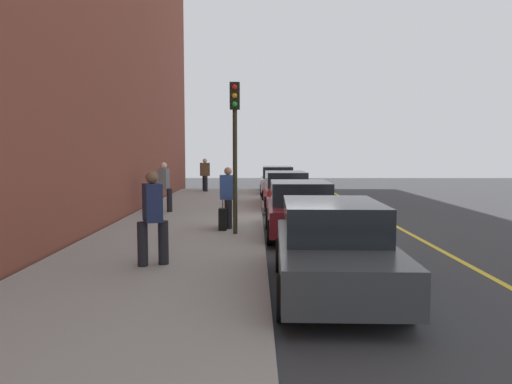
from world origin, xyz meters
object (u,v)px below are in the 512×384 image
Objects in this scene: rolling_suitcase at (223,219)px; parked_car_white at (278,180)px; traffic_light_pole at (235,131)px; pedestrian_blue_coat at (228,195)px; parked_car_red at (286,190)px; pedestrian_brown_coat at (205,174)px; parked_car_charcoal at (333,247)px; parked_car_maroon at (300,209)px; pedestrian_grey_coat at (164,185)px; pedestrian_navy_coat at (153,215)px.

parked_car_white is at bearing 170.82° from rolling_suitcase.
parked_car_white is 1.16× the size of traffic_light_pole.
pedestrian_blue_coat is 2.11m from traffic_light_pole.
parked_car_red is 2.63× the size of pedestrian_brown_coat.
parked_car_charcoal is (11.98, 0.05, -0.00)m from parked_car_red.
parked_car_maroon is 0.92× the size of parked_car_charcoal.
pedestrian_grey_coat is 1.86× the size of rolling_suitcase.
traffic_light_pole is (13.78, -1.75, 2.13)m from parked_car_white.
pedestrian_brown_coat is at bearing -171.09° from pedestrian_blue_coat.
pedestrian_brown_coat reaches higher than parked_car_charcoal.
parked_car_maroon is at bearing -0.03° from parked_car_red.
parked_car_charcoal is 2.52× the size of pedestrian_brown_coat.
parked_car_white is 6.70m from parked_car_red.
pedestrian_grey_coat is (9.03, -4.55, 0.36)m from parked_car_white.
traffic_light_pole is at bearing -159.33° from parked_car_charcoal.
parked_car_maroon is at bearing -179.43° from parked_car_charcoal.
pedestrian_navy_coat is at bearing -111.10° from parked_car_charcoal.
parked_car_red and parked_car_maroon have the same top height.
parked_car_red is 2.63× the size of pedestrian_grey_coat.
pedestrian_brown_coat reaches higher than rolling_suitcase.
pedestrian_blue_coat is at bearing -105.37° from parked_car_maroon.
parked_car_charcoal is 5.65m from traffic_light_pole.
parked_car_red is 6.37m from pedestrian_blue_coat.
parked_car_white is 18.68m from parked_car_charcoal.
pedestrian_grey_coat reaches higher than parked_car_red.
pedestrian_grey_coat is at bearing -132.76° from parked_car_maroon.
parked_car_white is at bearing -179.61° from parked_car_red.
traffic_light_pole reaches higher than pedestrian_blue_coat.
pedestrian_grey_coat is 8.48m from pedestrian_navy_coat.
pedestrian_grey_coat is at bearing -154.28° from parked_car_charcoal.
rolling_suitcase is (13.28, 1.88, -0.65)m from pedestrian_brown_coat.
pedestrian_blue_coat is at bearing -167.00° from traffic_light_pole.
parked_car_charcoal is 5.94m from rolling_suitcase.
pedestrian_blue_coat reaches higher than parked_car_charcoal.
parked_car_charcoal is 10.71m from pedestrian_grey_coat.
rolling_suitcase is at bearing -16.09° from pedestrian_blue_coat.
parked_car_red is at bearing 165.77° from traffic_light_pole.
parked_car_white is 1.02× the size of parked_car_charcoal.
pedestrian_brown_coat is at bearing -170.78° from traffic_light_pole.
parked_car_charcoal is at bearing 0.24° from parked_car_red.
pedestrian_grey_coat is (-4.25, -4.59, 0.36)m from parked_car_maroon.
pedestrian_blue_coat is 0.44× the size of traffic_light_pole.
pedestrian_brown_coat is at bearing -177.34° from pedestrian_navy_coat.
pedestrian_brown_coat is at bearing -167.68° from parked_car_charcoal.
parked_car_white is 0.98× the size of parked_car_red.
pedestrian_navy_coat is at bearing -21.72° from traffic_light_pole.
pedestrian_blue_coat is (12.72, -2.00, 0.33)m from parked_car_white.
parked_car_white is 2.57× the size of pedestrian_grey_coat.
parked_car_charcoal is 4.67× the size of rolling_suitcase.
pedestrian_brown_coat reaches higher than parked_car_white.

